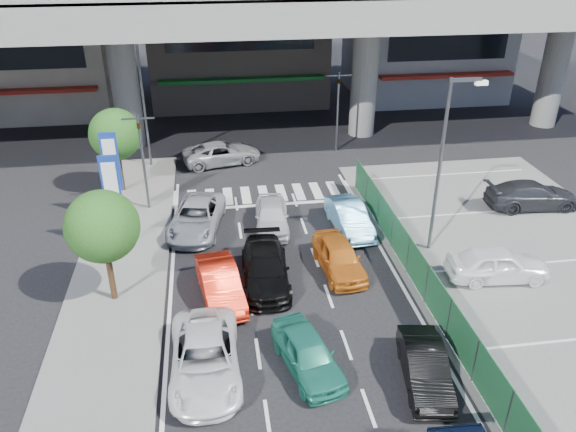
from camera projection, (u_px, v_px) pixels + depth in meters
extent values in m
plane|color=black|center=(302.00, 349.00, 20.07)|extent=(120.00, 120.00, 0.00)
cube|color=#5F5F5C|center=(556.00, 290.00, 23.22)|extent=(12.00, 28.00, 0.06)
cube|color=#5F5F5C|center=(115.00, 299.00, 22.65)|extent=(4.00, 30.00, 0.12)
cylinder|color=slate|center=(125.00, 87.00, 36.42)|extent=(1.80, 1.80, 8.00)
cylinder|color=slate|center=(364.00, 78.00, 38.48)|extent=(1.80, 1.80, 8.00)
cylinder|color=slate|center=(553.00, 71.00, 40.27)|extent=(1.80, 1.80, 8.00)
cube|color=slate|center=(245.00, 3.00, 35.11)|extent=(64.00, 14.00, 2.00)
cube|color=gray|center=(28.00, 25.00, 42.98)|extent=(12.00, 10.00, 13.00)
cube|color=#9E1F13|center=(21.00, 90.00, 40.24)|extent=(10.80, 1.60, 0.25)
cube|color=black|center=(7.00, 27.00, 38.28)|extent=(9.60, 0.10, 5.85)
cube|color=gray|center=(235.00, 5.00, 45.44)|extent=(14.00, 10.00, 15.00)
cube|color=#156922|center=(242.00, 79.00, 43.17)|extent=(12.60, 1.60, 0.25)
cube|color=black|center=(239.00, 3.00, 40.70)|extent=(11.20, 0.10, 6.75)
cube|color=gray|center=(426.00, 22.00, 47.32)|extent=(12.00, 10.00, 12.00)
cube|color=#9E1F13|center=(445.00, 74.00, 44.35)|extent=(10.80, 1.60, 0.25)
cube|color=black|center=(451.00, 24.00, 42.65)|extent=(9.60, 0.10, 5.40)
cylinder|color=#595B60|center=(144.00, 164.00, 28.56)|extent=(0.14, 0.14, 5.20)
cube|color=#595B60|center=(138.00, 119.00, 27.44)|extent=(1.60, 0.08, 0.08)
imported|color=black|center=(139.00, 124.00, 27.58)|extent=(0.26, 1.24, 0.50)
cylinder|color=#595B60|center=(338.00, 113.00, 36.19)|extent=(0.14, 0.14, 5.20)
cube|color=#595B60|center=(339.00, 75.00, 35.06)|extent=(1.60, 0.08, 0.08)
imported|color=black|center=(339.00, 80.00, 35.20)|extent=(0.26, 1.24, 0.50)
cylinder|color=#595B60|center=(439.00, 170.00, 24.35)|extent=(0.16, 0.16, 8.00)
cube|color=#595B60|center=(466.00, 80.00, 22.61)|extent=(1.40, 0.15, 0.15)
cube|color=silver|center=(481.00, 83.00, 22.77)|extent=(0.50, 0.22, 0.18)
cylinder|color=#595B60|center=(144.00, 104.00, 33.12)|extent=(0.16, 0.16, 8.00)
cube|color=#595B60|center=(146.00, 35.00, 31.37)|extent=(1.40, 0.15, 0.15)
cube|color=silver|center=(159.00, 38.00, 31.53)|extent=(0.50, 0.22, 0.18)
cylinder|color=#595B60|center=(118.00, 229.00, 25.63)|extent=(0.10, 0.10, 2.20)
cube|color=navy|center=(112.00, 187.00, 24.65)|extent=(0.80, 0.12, 3.00)
cube|color=white|center=(111.00, 188.00, 24.59)|extent=(0.60, 0.02, 2.40)
cylinder|color=#595B60|center=(117.00, 201.00, 28.21)|extent=(0.10, 0.10, 2.20)
cube|color=navy|center=(111.00, 162.00, 27.23)|extent=(0.80, 0.12, 3.00)
cube|color=white|center=(111.00, 163.00, 27.16)|extent=(0.60, 0.02, 2.40)
cylinder|color=#382314|center=(111.00, 275.00, 22.11)|extent=(0.24, 0.24, 2.40)
sphere|color=#164313|center=(102.00, 226.00, 21.09)|extent=(2.80, 2.80, 2.80)
cylinder|color=#382314|center=(121.00, 172.00, 31.20)|extent=(0.24, 0.24, 2.40)
sphere|color=#164313|center=(115.00, 134.00, 30.17)|extent=(2.80, 2.80, 2.80)
imported|color=white|center=(205.00, 358.00, 18.67)|extent=(2.30, 4.97, 1.38)
imported|color=#25826C|center=(308.00, 353.00, 18.93)|extent=(2.41, 4.10, 1.31)
imported|color=black|center=(425.00, 367.00, 18.38)|extent=(1.91, 3.94, 1.25)
imported|color=red|center=(220.00, 284.00, 22.47)|extent=(2.06, 4.36, 1.38)
imported|color=black|center=(265.00, 268.00, 23.49)|extent=(2.15, 4.84, 1.38)
imported|color=orange|center=(339.00, 257.00, 24.28)|extent=(1.95, 4.17, 1.38)
imported|color=#B1B2B8|center=(196.00, 217.00, 27.52)|extent=(3.20, 5.31, 1.38)
imported|color=silver|center=(272.00, 216.00, 27.67)|extent=(1.97, 4.18, 1.38)
imported|color=#6EBCEC|center=(349.00, 217.00, 27.50)|extent=(1.73, 4.27, 1.38)
imported|color=#92959A|center=(222.00, 153.00, 35.12)|extent=(5.22, 3.19, 1.35)
imported|color=white|center=(498.00, 264.00, 23.61)|extent=(4.40, 2.08, 1.45)
imported|color=#2A2B2F|center=(532.00, 195.00, 29.57)|extent=(4.97, 2.26, 1.41)
cone|color=#D4490B|center=(415.00, 257.00, 24.85)|extent=(0.42, 0.42, 0.66)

